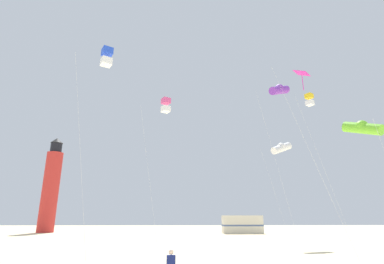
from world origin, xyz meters
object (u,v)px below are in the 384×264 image
at_px(kite_flyer_standing, 171,264).
at_px(kite_box_rainbow, 166,105).
at_px(kite_tube_violet, 279,90).
at_px(kite_tube_white, 281,148).
at_px(kite_box_gold, 310,100).
at_px(kite_tube_lime, 362,128).
at_px(lighthouse_distant, 51,186).
at_px(kite_diamond_magenta, 302,80).
at_px(rv_van_cream, 242,225).
at_px(kite_box_blue, 107,57).

xyz_separation_m(kite_flyer_standing, kite_box_rainbow, (-0.83, 8.79, 10.32)).
xyz_separation_m(kite_flyer_standing, kite_tube_violet, (8.94, 10.13, 12.48)).
relative_size(kite_tube_white, kite_tube_violet, 0.70).
bearing_deg(kite_box_gold, kite_box_rainbow, -165.62).
height_order(kite_tube_lime, lighthouse_distant, lighthouse_distant).
relative_size(kite_tube_white, lighthouse_distant, 0.58).
xyz_separation_m(kite_diamond_magenta, rv_van_cream, (2.56, 32.73, -9.47)).
distance_m(kite_box_rainbow, kite_diamond_magenta, 10.24).
distance_m(kite_diamond_magenta, lighthouse_distant, 48.41).
xyz_separation_m(kite_flyer_standing, lighthouse_distant, (-22.58, 41.12, 7.22)).
bearing_deg(kite_tube_lime, kite_tube_violet, 120.22).
height_order(kite_box_blue, rv_van_cream, kite_box_blue).
height_order(kite_flyer_standing, kite_diamond_magenta, kite_diamond_magenta).
height_order(kite_flyer_standing, rv_van_cream, rv_van_cream).
xyz_separation_m(kite_diamond_magenta, kite_box_blue, (-12.31, -0.69, 0.90)).
bearing_deg(kite_flyer_standing, kite_box_rainbow, -92.83).
distance_m(kite_tube_white, kite_tube_lime, 10.07).
height_order(kite_tube_white, kite_box_blue, kite_box_blue).
distance_m(kite_flyer_standing, kite_box_blue, 12.31).
bearing_deg(kite_box_gold, lighthouse_distant, 140.52).
height_order(kite_flyer_standing, kite_box_rainbow, kite_box_rainbow).
distance_m(kite_box_rainbow, kite_tube_lime, 13.88).
height_order(kite_diamond_magenta, kite_box_gold, kite_box_gold).
distance_m(kite_box_gold, kite_box_blue, 19.08).
bearing_deg(kite_tube_lime, kite_box_rainbow, 162.41).
relative_size(kite_box_rainbow, kite_box_gold, 0.84).
bearing_deg(kite_tube_violet, kite_box_blue, -151.86).
xyz_separation_m(kite_box_rainbow, rv_van_cream, (11.50, 27.74, -9.54)).
xyz_separation_m(kite_tube_violet, lighthouse_distant, (-31.51, 30.99, -5.25)).
relative_size(kite_tube_white, rv_van_cream, 1.50).
height_order(kite_tube_lime, kite_tube_violet, kite_tube_violet).
height_order(kite_tube_lime, kite_box_blue, kite_box_blue).
height_order(kite_tube_white, lighthouse_distant, lighthouse_distant).
distance_m(kite_diamond_magenta, rv_van_cream, 34.17).
distance_m(kite_diamond_magenta, kite_tube_lime, 5.00).
relative_size(kite_box_rainbow, kite_tube_violet, 0.84).
distance_m(kite_box_blue, lighthouse_distant, 42.40).
relative_size(kite_diamond_magenta, kite_box_gold, 0.85).
bearing_deg(kite_box_gold, kite_tube_violet, -149.86).
height_order(kite_diamond_magenta, kite_box_blue, kite_box_blue).
bearing_deg(kite_box_gold, kite_tube_lime, -93.14).
relative_size(kite_flyer_standing, kite_diamond_magenta, 0.10).
distance_m(kite_tube_lime, kite_box_blue, 16.80).
bearing_deg(lighthouse_distant, kite_box_rainbow, -56.07).
bearing_deg(kite_tube_white, kite_box_rainbow, -152.57).
xyz_separation_m(kite_tube_violet, kite_box_blue, (-13.13, -7.02, -1.33)).
height_order(kite_tube_violet, kite_box_blue, kite_tube_violet).
xyz_separation_m(kite_box_blue, lighthouse_distant, (-18.38, 38.01, -3.92)).
height_order(kite_box_rainbow, lighthouse_distant, lighthouse_distant).
bearing_deg(rv_van_cream, kite_box_rainbow, -112.87).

